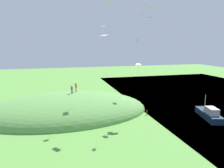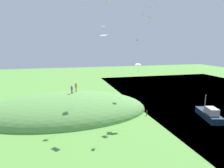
{
  "view_description": "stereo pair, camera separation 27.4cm",
  "coord_description": "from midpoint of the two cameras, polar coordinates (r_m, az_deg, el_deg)",
  "views": [
    {
      "loc": [
        10.99,
        37.76,
        12.8
      ],
      "look_at": [
        0.47,
        -1.95,
        4.92
      ],
      "focal_mm": 33.1,
      "sensor_mm": 36.0,
      "label": 1
    },
    {
      "loc": [
        10.73,
        37.83,
        12.8
      ],
      "look_at": [
        0.47,
        -1.95,
        4.92
      ],
      "focal_mm": 33.1,
      "sensor_mm": 36.0,
      "label": 2
    }
  ],
  "objects": [
    {
      "name": "ground_plane",
      "position": [
        41.35,
        1.51,
        -7.18
      ],
      "size": [
        160.0,
        160.0,
        0.0
      ],
      "primitive_type": "plane",
      "color": "#58943D"
    },
    {
      "name": "grass_hill",
      "position": [
        40.95,
        -12.21,
        -7.61
      ],
      "size": [
        31.33,
        19.09,
        7.22
      ],
      "primitive_type": "ellipsoid",
      "color": "#5D9549",
      "rests_on": "ground_plane"
    },
    {
      "name": "boat_on_lake",
      "position": [
        40.36,
        25.46,
        -7.57
      ],
      "size": [
        3.86,
        7.34,
        3.8
      ],
      "rotation": [
        0.0,
        0.0,
        1.31
      ],
      "color": "#13263B",
      "rests_on": "lake_water"
    },
    {
      "name": "person_on_hilltop",
      "position": [
        39.87,
        -10.87,
        -1.19
      ],
      "size": [
        0.47,
        0.47,
        1.61
      ],
      "rotation": [
        0.0,
        0.0,
        0.26
      ],
      "color": "#514E42",
      "rests_on": "grass_hill"
    },
    {
      "name": "person_watching_kites",
      "position": [
        41.69,
        -9.75,
        -0.55
      ],
      "size": [
        0.48,
        0.48,
        1.85
      ],
      "rotation": [
        0.0,
        0.0,
        1.67
      ],
      "color": "#413826",
      "rests_on": "grass_hill"
    },
    {
      "name": "kite_0",
      "position": [
        39.1,
        -1.0,
        21.7
      ],
      "size": [
        0.67,
        0.55,
        2.06
      ],
      "color": "white"
    },
    {
      "name": "kite_1",
      "position": [
        34.86,
        8.62,
        18.5
      ],
      "size": [
        0.63,
        0.73,
        1.16
      ],
      "color": "white"
    },
    {
      "name": "kite_2",
      "position": [
        40.11,
        10.8,
        20.24
      ],
      "size": [
        0.98,
        1.05,
        1.26
      ],
      "color": "white"
    },
    {
      "name": "kite_3",
      "position": [
        32.19,
        -2.04,
        13.24
      ],
      "size": [
        1.36,
        1.44,
        1.28
      ],
      "color": "white"
    },
    {
      "name": "kite_4",
      "position": [
        39.81,
        10.51,
        17.55
      ],
      "size": [
        1.0,
        1.2,
        1.75
      ],
      "color": "white"
    },
    {
      "name": "kite_5",
      "position": [
        42.43,
        7.1,
        11.85
      ],
      "size": [
        0.78,
        0.56,
        1.1
      ],
      "color": "white"
    },
    {
      "name": "kite_6",
      "position": [
        39.12,
        -2.33,
        15.39
      ],
      "size": [
        0.83,
        0.61,
        2.17
      ],
      "color": "white"
    },
    {
      "name": "kite_7",
      "position": [
        34.36,
        7.23,
        5.25
      ],
      "size": [
        1.18,
        0.85,
        2.21
      ],
      "color": "#F4E7CF"
    },
    {
      "name": "mooring_post",
      "position": [
        38.71,
        9.77,
        -7.89
      ],
      "size": [
        0.14,
        0.14,
        0.92
      ],
      "primitive_type": "cylinder",
      "color": "brown",
      "rests_on": "ground_plane"
    }
  ]
}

